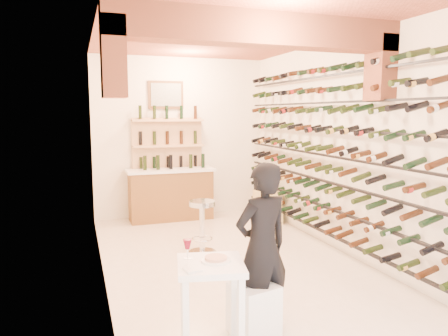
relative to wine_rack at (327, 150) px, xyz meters
The scene contains 11 objects.
ground 2.18m from the wine_rack, behind, with size 6.00×6.00×0.00m, color silver.
room_shell 1.70m from the wine_rack, behind, with size 3.52×6.02×3.21m.
wine_rack is the anchor object (origin of this frame).
back_counter 3.38m from the wine_rack, 124.66° to the left, with size 1.70×0.62×1.29m.
back_shelving 3.44m from the wine_rack, 122.37° to the left, with size 1.40×0.31×2.73m.
tasting_table 3.41m from the wine_rack, 139.31° to the right, with size 0.67×0.67×1.00m.
white_stool 3.11m from the wine_rack, 135.55° to the right, with size 0.39×0.39×0.49m, color white.
person 2.80m from the wine_rack, 134.87° to the right, with size 0.60×0.39×1.64m, color black.
chrome_barstool 2.17m from the wine_rack, 166.41° to the left, with size 0.42×0.42×0.80m.
crate_lower 2.29m from the wine_rack, 94.12° to the left, with size 0.57×0.40×0.34m, color #D0B972.
crate_upper 2.11m from the wine_rack, 94.12° to the left, with size 0.50×0.34×0.29m, color #D0B972.
Camera 1 is at (-2.01, -5.54, 2.10)m, focal length 34.35 mm.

